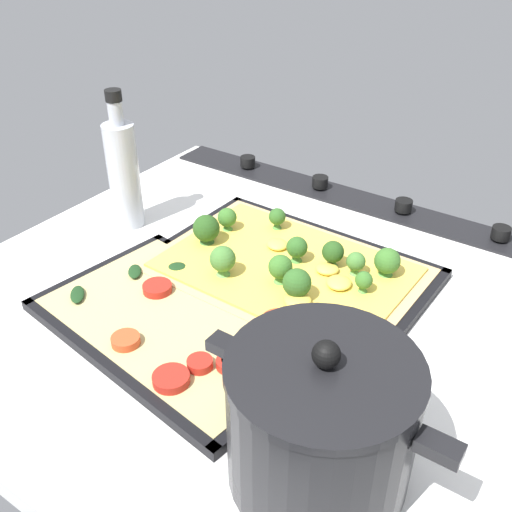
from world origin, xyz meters
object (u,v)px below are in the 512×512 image
at_px(veggie_pizza_back, 185,323).
at_px(cooking_pot, 320,421).
at_px(baking_tray_front, 285,275).
at_px(baking_tray_back, 180,324).
at_px(oil_bottle, 123,172).
at_px(broccoli_pizza, 285,266).

height_order(veggie_pizza_back, cooking_pot, cooking_pot).
xyz_separation_m(baking_tray_front, cooking_pot, (-0.19, 0.25, 0.06)).
distance_m(baking_tray_back, veggie_pizza_back, 0.01).
relative_size(baking_tray_front, baking_tray_back, 1.01).
height_order(baking_tray_back, oil_bottle, oil_bottle).
relative_size(baking_tray_front, oil_bottle, 1.76).
bearing_deg(veggie_pizza_back, broccoli_pizza, -103.79).
bearing_deg(cooking_pot, oil_bottle, -26.61).
height_order(veggie_pizza_back, oil_bottle, oil_bottle).
height_order(broccoli_pizza, oil_bottle, oil_bottle).
bearing_deg(baking_tray_back, broccoli_pizza, -107.22).
bearing_deg(baking_tray_back, baking_tray_front, -106.99).
xyz_separation_m(veggie_pizza_back, oil_bottle, (0.24, -0.15, 0.08)).
relative_size(baking_tray_back, veggie_pizza_back, 1.08).
bearing_deg(baking_tray_back, cooking_pot, 159.98).
relative_size(baking_tray_front, broccoli_pizza, 1.07).
bearing_deg(broccoli_pizza, baking_tray_front, -66.76).
bearing_deg(veggie_pizza_back, cooking_pot, 159.67).
xyz_separation_m(baking_tray_back, veggie_pizza_back, (-0.01, 0.00, 0.01)).
bearing_deg(cooking_pot, baking_tray_back, -20.02).
xyz_separation_m(veggie_pizza_back, cooking_pot, (-0.23, 0.09, 0.06)).
bearing_deg(baking_tray_front, baking_tray_back, 73.01).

